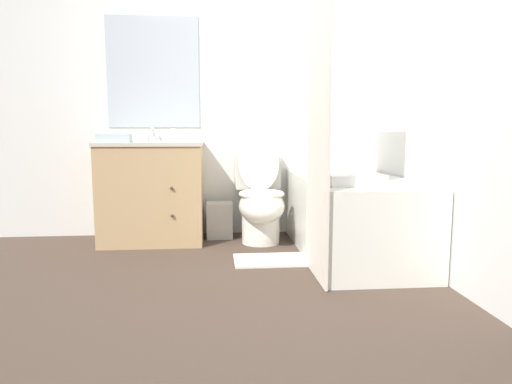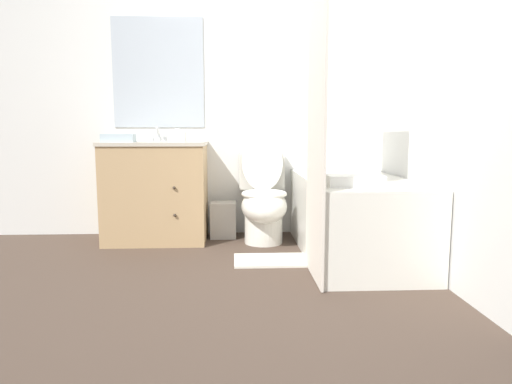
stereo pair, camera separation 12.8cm
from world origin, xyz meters
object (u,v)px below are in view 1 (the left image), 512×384
object	(u,v)px
toilet	(260,201)
bath_towel_folded	(355,180)
bathtub	(350,215)
bath_mat	(272,260)
tissue_box	(174,136)
vanity_cabinet	(152,191)
sink_faucet	(154,137)
wastebasket	(220,220)
hand_towel_folded	(114,138)

from	to	relation	value
toilet	bath_towel_folded	distance (m)	1.07
bathtub	bath_mat	distance (m)	0.69
bath_towel_folded	bath_mat	world-z (taller)	bath_towel_folded
toilet	bath_towel_folded	bearing A→B (deg)	-60.87
bathtub	tissue_box	bearing A→B (deg)	157.13
vanity_cabinet	sink_faucet	xyz separation A→B (m)	(-0.00, 0.19, 0.44)
vanity_cabinet	sink_faucet	size ratio (longest dim) A/B	5.89
sink_faucet	bath_towel_folded	size ratio (longest dim) A/B	0.41
wastebasket	bath_mat	distance (m)	0.85
bathtub	wastebasket	size ratio (longest dim) A/B	5.10
bath_towel_folded	sink_faucet	bearing A→B (deg)	139.41
tissue_box	bathtub	bearing A→B (deg)	-22.87
vanity_cabinet	toilet	bearing A→B (deg)	-6.19
bathtub	wastebasket	world-z (taller)	bathtub
sink_faucet	bath_towel_folded	bearing A→B (deg)	-40.59
hand_towel_folded	bath_towel_folded	distance (m)	1.86
toilet	bath_towel_folded	xyz separation A→B (m)	(0.51, -0.91, 0.26)
bath_towel_folded	bath_mat	distance (m)	0.84
toilet	bath_mat	size ratio (longest dim) A/B	1.68
bath_mat	bathtub	bearing A→B (deg)	14.34
vanity_cabinet	tissue_box	xyz separation A→B (m)	(0.18, 0.05, 0.45)
vanity_cabinet	bath_towel_folded	bearing A→B (deg)	-35.80
wastebasket	bath_towel_folded	size ratio (longest dim) A/B	0.89
bathtub	bath_towel_folded	size ratio (longest dim) A/B	4.55
hand_towel_folded	bath_mat	distance (m)	1.53
toilet	sink_faucet	bearing A→B (deg)	162.17
tissue_box	hand_towel_folded	xyz separation A→B (m)	(-0.43, -0.22, -0.01)
sink_faucet	wastebasket	distance (m)	0.90
toilet	hand_towel_folded	bearing A→B (deg)	-176.40
wastebasket	tissue_box	bearing A→B (deg)	-174.73
hand_towel_folded	bath_towel_folded	xyz separation A→B (m)	(1.64, -0.84, -0.25)
vanity_cabinet	hand_towel_folded	bearing A→B (deg)	-146.48
tissue_box	bath_mat	size ratio (longest dim) A/B	0.26
toilet	bath_mat	world-z (taller)	toilet
sink_faucet	tissue_box	bearing A→B (deg)	-37.81
sink_faucet	hand_towel_folded	size ratio (longest dim) A/B	0.57
wastebasket	bath_mat	world-z (taller)	wastebasket
bath_mat	bath_towel_folded	bearing A→B (deg)	-34.63
bath_towel_folded	bath_mat	size ratio (longest dim) A/B	0.65
bathtub	vanity_cabinet	bearing A→B (deg)	161.27
hand_towel_folded	bath_towel_folded	bearing A→B (deg)	-26.94
sink_faucet	hand_towel_folded	xyz separation A→B (m)	(-0.25, -0.36, -0.00)
toilet	wastebasket	bearing A→B (deg)	151.75
toilet	wastebasket	size ratio (longest dim) A/B	2.92
tissue_box	bath_towel_folded	size ratio (longest dim) A/B	0.40
bathtub	bath_mat	xyz separation A→B (m)	(-0.61, -0.16, -0.28)
hand_towel_folded	bath_towel_folded	size ratio (longest dim) A/B	0.73
wastebasket	tissue_box	size ratio (longest dim) A/B	2.24
vanity_cabinet	bathtub	size ratio (longest dim) A/B	0.53
toilet	tissue_box	distance (m)	0.89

